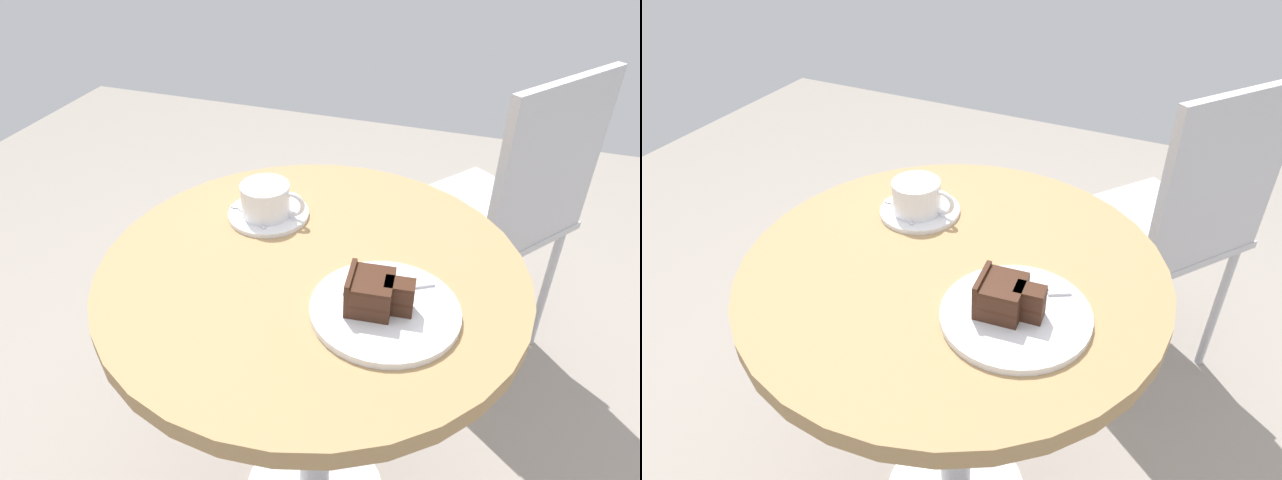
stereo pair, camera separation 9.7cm
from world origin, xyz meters
TOP-DOWN VIEW (x-y plane):
  - cafe_table at (0.00, 0.00)m, footprint 0.74×0.74m
  - saucer at (-0.13, 0.12)m, footprint 0.16×0.16m
  - coffee_cup at (-0.13, 0.11)m, footprint 0.13×0.09m
  - teaspoon at (-0.17, 0.10)m, footprint 0.10×0.07m
  - cake_plate at (0.14, -0.08)m, footprint 0.23×0.23m
  - cake_slice at (0.13, -0.08)m, footprint 0.10×0.08m
  - fork at (0.16, -0.02)m, footprint 0.14×0.09m
  - napkin at (0.13, -0.06)m, footprint 0.15×0.15m
  - cafe_chair at (0.32, 0.62)m, footprint 0.53×0.53m

SIDE VIEW (x-z plane):
  - cafe_chair at x=0.32m, z-range 0.08..0.97m
  - cafe_table at x=0.00m, z-range 0.23..0.94m
  - napkin at x=0.13m, z-range 0.71..0.71m
  - saucer at x=-0.13m, z-range 0.71..0.71m
  - cake_plate at x=0.14m, z-range 0.71..0.72m
  - teaspoon at x=-0.17m, z-range 0.71..0.72m
  - fork at x=0.16m, z-range 0.72..0.72m
  - cake_slice at x=0.13m, z-range 0.72..0.78m
  - coffee_cup at x=-0.13m, z-range 0.72..0.78m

